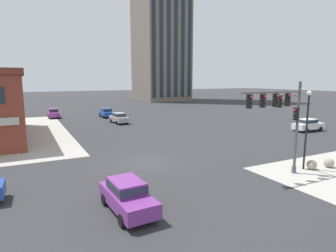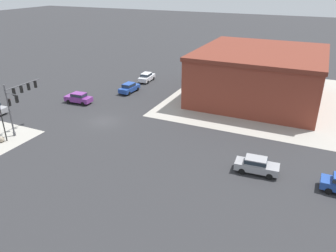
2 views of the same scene
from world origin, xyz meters
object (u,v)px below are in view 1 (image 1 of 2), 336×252
car_main_southbound_far (308,124)px  bollard_sphere_curb_b (329,163)px  bollard_sphere_curb_a (312,165)px  car_main_mid (127,195)px  traffic_signal_main (283,113)px  car_main_northbound_near (106,112)px  car_main_southbound_near (53,113)px  street_lamp_corner_near (307,121)px  car_cross_westbound (119,118)px

car_main_southbound_far → bollard_sphere_curb_b: bearing=-138.0°
bollard_sphere_curb_a → car_main_mid: 15.05m
traffic_signal_main → car_main_northbound_near: size_ratio=1.52×
traffic_signal_main → car_main_southbound_near: bearing=105.6°
street_lamp_corner_near → bollard_sphere_curb_a: bearing=-32.1°
car_main_southbound_near → car_main_southbound_far: (29.28, -30.28, 0.00)m
car_main_northbound_near → car_main_southbound_near: bearing=157.3°
bollard_sphere_curb_a → car_main_southbound_far: size_ratio=0.17×
car_main_southbound_far → bollard_sphere_curb_a: bearing=-142.2°
car_main_mid → street_lamp_corner_near: bearing=2.2°
bollard_sphere_curb_b → car_main_northbound_near: size_ratio=0.17×
car_main_northbound_near → car_cross_westbound: same height
bollard_sphere_curb_a → car_cross_westbound: size_ratio=0.17×
traffic_signal_main → car_main_northbound_near: 37.89m
car_main_southbound_far → car_main_mid: (-29.48, -11.45, 0.00)m
car_main_northbound_near → car_main_mid: same height
street_lamp_corner_near → car_main_southbound_near: size_ratio=1.37×
car_main_southbound_near → car_main_mid: 41.73m
car_main_northbound_near → car_main_southbound_near: (-8.77, 3.67, 0.00)m
traffic_signal_main → bollard_sphere_curb_a: (3.29, -0.20, -4.16)m
car_cross_westbound → bollard_sphere_curb_a: bearing=-78.2°
traffic_signal_main → car_cross_westbound: (-2.88, 29.42, -3.62)m
street_lamp_corner_near → car_main_southbound_near: street_lamp_corner_near is taller
bollard_sphere_curb_b → street_lamp_corner_near: 4.08m
car_main_mid → car_main_southbound_near: bearing=89.7°
street_lamp_corner_near → car_main_mid: size_ratio=1.36×
bollard_sphere_curb_a → street_lamp_corner_near: 3.43m
traffic_signal_main → bollard_sphere_curb_b: bearing=-5.4°
bollard_sphere_curb_b → car_main_mid: (-16.73, 0.04, 0.54)m
bollard_sphere_curb_b → street_lamp_corner_near: (-2.21, 0.60, 3.38)m
bollard_sphere_curb_a → car_cross_westbound: car_cross_westbound is taller
car_main_northbound_near → car_main_southbound_far: (20.51, -26.61, 0.00)m
street_lamp_corner_near → car_main_mid: (-14.52, -0.57, -2.83)m
traffic_signal_main → car_main_northbound_near: traffic_signal_main is taller
car_main_northbound_near → bollard_sphere_curb_a: bearing=-80.9°
bollard_sphere_curb_a → car_main_mid: bearing=-179.1°
bollard_sphere_curb_a → car_main_southbound_near: size_ratio=0.17×
bollard_sphere_curb_a → car_main_mid: car_main_mid is taller
street_lamp_corner_near → car_main_southbound_far: 18.71m
bollard_sphere_curb_b → car_main_southbound_far: car_main_southbound_far is taller
traffic_signal_main → car_main_northbound_near: (-2.78, 37.62, -3.62)m
bollard_sphere_curb_b → car_main_mid: car_main_mid is taller
car_main_southbound_far → car_main_southbound_near: bearing=134.0°
bollard_sphere_curb_b → car_main_northbound_near: (-7.76, 38.09, 0.54)m
street_lamp_corner_near → car_cross_westbound: 29.97m
traffic_signal_main → street_lamp_corner_near: (2.77, 0.13, -0.79)m
traffic_signal_main → car_main_northbound_near: bearing=94.2°
bollard_sphere_curb_a → bollard_sphere_curb_b: (1.69, -0.28, 0.00)m
bollard_sphere_curb_b → car_main_southbound_near: bearing=111.6°
car_cross_westbound → car_main_mid: bearing=-106.5°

